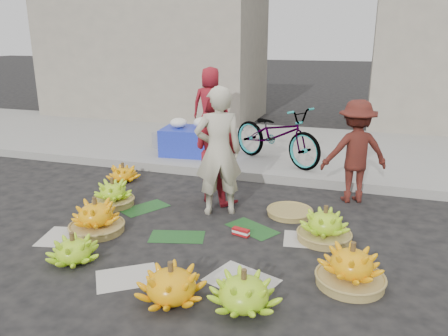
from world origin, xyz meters
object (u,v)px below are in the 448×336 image
(banana_bunch_4, at_px, (351,267))
(vendor_cream, at_px, (218,152))
(banana_bunch_0, at_px, (96,217))
(flower_table, at_px, (195,139))
(bicycle, at_px, (276,134))

(banana_bunch_4, relative_size, vendor_cream, 0.40)
(banana_bunch_0, xyz_separation_m, banana_bunch_4, (3.02, -0.29, -0.00))
(vendor_cream, bearing_deg, banana_bunch_4, 116.63)
(flower_table, bearing_deg, bicycle, -7.60)
(banana_bunch_4, bearing_deg, banana_bunch_0, 174.59)
(banana_bunch_0, bearing_deg, vendor_cream, 40.02)
(flower_table, bearing_deg, banana_bunch_4, -55.83)
(banana_bunch_0, relative_size, flower_table, 0.54)
(vendor_cream, distance_m, bicycle, 2.31)
(banana_bunch_0, relative_size, vendor_cream, 0.41)
(banana_bunch_4, bearing_deg, vendor_cream, 143.49)
(flower_table, distance_m, bicycle, 1.59)
(vendor_cream, xyz_separation_m, bicycle, (0.33, 2.28, -0.23))
(banana_bunch_0, distance_m, bicycle, 3.69)
(banana_bunch_0, bearing_deg, bicycle, 64.80)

